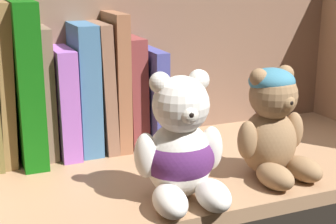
# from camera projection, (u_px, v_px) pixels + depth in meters

# --- Properties ---
(shelf_board) EXTENTS (0.73, 0.31, 0.02)m
(shelf_board) POSITION_uv_depth(u_px,v_px,m) (178.00, 172.00, 0.75)
(shelf_board) COLOR #A87F5B
(shelf_board) RESTS_ON ground
(shelf_back_panel) EXTENTS (0.76, 0.01, 0.29)m
(shelf_back_panel) POSITION_uv_depth(u_px,v_px,m) (139.00, 62.00, 0.86)
(shelf_back_panel) COLOR #82614D
(shelf_back_panel) RESTS_ON ground
(book_4) EXTENTS (0.03, 0.11, 0.24)m
(book_4) POSITION_uv_depth(u_px,v_px,m) (4.00, 83.00, 0.74)
(book_4) COLOR olive
(book_4) RESTS_ON shelf_board
(book_5) EXTENTS (0.03, 0.15, 0.24)m
(book_5) POSITION_uv_depth(u_px,v_px,m) (25.00, 81.00, 0.75)
(book_5) COLOR #0F590E
(book_5) RESTS_ON shelf_board
(book_6) EXTENTS (0.02, 0.09, 0.20)m
(book_6) POSITION_uv_depth(u_px,v_px,m) (45.00, 92.00, 0.77)
(book_6) COLOR #7A5C4B
(book_6) RESTS_ON shelf_board
(book_7) EXTENTS (0.03, 0.12, 0.17)m
(book_7) POSITION_uv_depth(u_px,v_px,m) (63.00, 101.00, 0.78)
(book_7) COLOR #9F5CBE
(book_7) RESTS_ON shelf_board
(book_8) EXTENTS (0.03, 0.11, 0.20)m
(book_8) POSITION_uv_depth(u_px,v_px,m) (83.00, 88.00, 0.79)
(book_8) COLOR teal
(book_8) RESTS_ON shelf_board
(book_9) EXTENTS (0.02, 0.11, 0.20)m
(book_9) POSITION_uv_depth(u_px,v_px,m) (101.00, 86.00, 0.80)
(book_9) COLOR #86604A
(book_9) RESTS_ON shelf_board
(book_10) EXTENTS (0.02, 0.11, 0.21)m
(book_10) POSITION_uv_depth(u_px,v_px,m) (115.00, 81.00, 0.81)
(book_10) COLOR #976142
(book_10) RESTS_ON shelf_board
(book_11) EXTENTS (0.03, 0.09, 0.18)m
(book_11) POSITION_uv_depth(u_px,v_px,m) (131.00, 91.00, 0.82)
(book_11) COLOR brown
(book_11) RESTS_ON shelf_board
(book_12) EXTENTS (0.02, 0.14, 0.16)m
(book_12) POSITION_uv_depth(u_px,v_px,m) (147.00, 95.00, 0.84)
(book_12) COLOR #434694
(book_12) RESTS_ON shelf_board
(teddy_bear_larger) EXTENTS (0.12, 0.13, 0.16)m
(teddy_bear_larger) POSITION_uv_depth(u_px,v_px,m) (181.00, 150.00, 0.63)
(teddy_bear_larger) COLOR white
(teddy_bear_larger) RESTS_ON shelf_board
(teddy_bear_smaller) EXTENTS (0.11, 0.12, 0.15)m
(teddy_bear_smaller) POSITION_uv_depth(u_px,v_px,m) (273.00, 126.00, 0.70)
(teddy_bear_smaller) COLOR #93704C
(teddy_bear_smaller) RESTS_ON shelf_board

